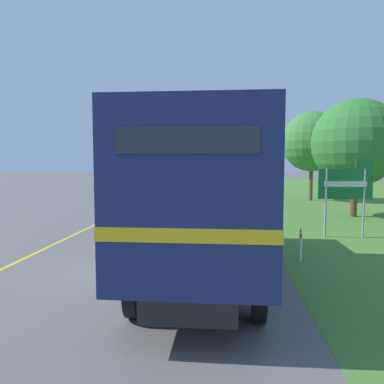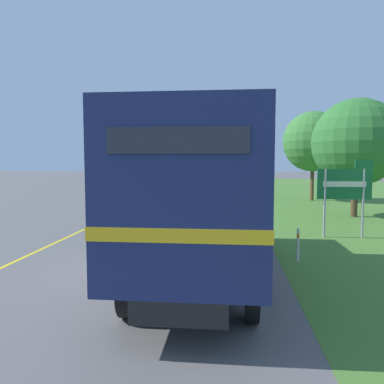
{
  "view_description": "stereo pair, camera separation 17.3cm",
  "coord_description": "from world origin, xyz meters",
  "px_view_note": "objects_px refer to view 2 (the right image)",
  "views": [
    {
      "loc": [
        2.14,
        -9.33,
        2.8
      ],
      "look_at": [
        0.3,
        10.45,
        1.2
      ],
      "focal_mm": 35.0,
      "sensor_mm": 36.0,
      "label": 1
    },
    {
      "loc": [
        2.31,
        -9.31,
        2.8
      ],
      "look_at": [
        0.3,
        10.45,
        1.2
      ],
      "focal_mm": 35.0,
      "sensor_mm": 36.0,
      "label": 2
    }
  ],
  "objects_px": {
    "horse_trailer_truck": "(201,192)",
    "roadside_tree_near": "(356,143)",
    "roadside_tree_mid": "(313,142)",
    "delineator_post": "(298,244)",
    "lead_car_silver_ahead": "(223,179)",
    "lead_car_red_ahead": "(202,174)",
    "highway_sign": "(345,187)",
    "lead_car_white": "(178,185)"
  },
  "relations": [
    {
      "from": "roadside_tree_near",
      "to": "lead_car_white",
      "type": "bearing_deg",
      "value": 135.15
    },
    {
      "from": "roadside_tree_mid",
      "to": "delineator_post",
      "type": "xyz_separation_m",
      "value": [
        -4.03,
        -17.31,
        -3.75
      ]
    },
    {
      "from": "horse_trailer_truck",
      "to": "delineator_post",
      "type": "height_order",
      "value": "horse_trailer_truck"
    },
    {
      "from": "lead_car_silver_ahead",
      "to": "highway_sign",
      "type": "xyz_separation_m",
      "value": [
        4.93,
        -25.67,
        0.89
      ]
    },
    {
      "from": "lead_car_white",
      "to": "lead_car_silver_ahead",
      "type": "xyz_separation_m",
      "value": [
        3.48,
        9.69,
        0.1
      ]
    },
    {
      "from": "highway_sign",
      "to": "roadside_tree_near",
      "type": "bearing_deg",
      "value": 69.2
    },
    {
      "from": "roadside_tree_mid",
      "to": "highway_sign",
      "type": "bearing_deg",
      "value": -97.14
    },
    {
      "from": "lead_car_red_ahead",
      "to": "roadside_tree_near",
      "type": "relative_size",
      "value": 0.77
    },
    {
      "from": "horse_trailer_truck",
      "to": "lead_car_silver_ahead",
      "type": "relative_size",
      "value": 1.94
    },
    {
      "from": "lead_car_white",
      "to": "delineator_post",
      "type": "height_order",
      "value": "lead_car_white"
    },
    {
      "from": "lead_car_white",
      "to": "lead_car_silver_ahead",
      "type": "bearing_deg",
      "value": 70.26
    },
    {
      "from": "lead_car_silver_ahead",
      "to": "delineator_post",
      "type": "distance_m",
      "value": 29.44
    },
    {
      "from": "highway_sign",
      "to": "lead_car_red_ahead",
      "type": "bearing_deg",
      "value": 101.69
    },
    {
      "from": "delineator_post",
      "to": "lead_car_silver_ahead",
      "type": "bearing_deg",
      "value": 95.09
    },
    {
      "from": "lead_car_red_ahead",
      "to": "roadside_tree_near",
      "type": "height_order",
      "value": "roadside_tree_near"
    },
    {
      "from": "horse_trailer_truck",
      "to": "highway_sign",
      "type": "xyz_separation_m",
      "value": [
        4.93,
        5.2,
        -0.19
      ]
    },
    {
      "from": "lead_car_red_ahead",
      "to": "highway_sign",
      "type": "xyz_separation_m",
      "value": [
        8.23,
        -39.75,
        0.84
      ]
    },
    {
      "from": "roadside_tree_near",
      "to": "lead_car_silver_ahead",
      "type": "bearing_deg",
      "value": 109.23
    },
    {
      "from": "roadside_tree_near",
      "to": "roadside_tree_mid",
      "type": "height_order",
      "value": "roadside_tree_mid"
    },
    {
      "from": "lead_car_silver_ahead",
      "to": "roadside_tree_mid",
      "type": "xyz_separation_m",
      "value": [
        6.64,
        -12.01,
        3.27
      ]
    },
    {
      "from": "lead_car_silver_ahead",
      "to": "highway_sign",
      "type": "relative_size",
      "value": 1.56
    },
    {
      "from": "lead_car_silver_ahead",
      "to": "lead_car_red_ahead",
      "type": "relative_size",
      "value": 0.97
    },
    {
      "from": "horse_trailer_truck",
      "to": "lead_car_white",
      "type": "relative_size",
      "value": 1.93
    },
    {
      "from": "roadside_tree_mid",
      "to": "delineator_post",
      "type": "relative_size",
      "value": 6.76
    },
    {
      "from": "lead_car_white",
      "to": "delineator_post",
      "type": "distance_m",
      "value": 20.55
    },
    {
      "from": "roadside_tree_near",
      "to": "roadside_tree_mid",
      "type": "bearing_deg",
      "value": 92.73
    },
    {
      "from": "lead_car_red_ahead",
      "to": "roadside_tree_mid",
      "type": "distance_m",
      "value": 28.11
    },
    {
      "from": "lead_car_silver_ahead",
      "to": "highway_sign",
      "type": "height_order",
      "value": "highway_sign"
    },
    {
      "from": "lead_car_silver_ahead",
      "to": "horse_trailer_truck",
      "type": "bearing_deg",
      "value": -90.0
    },
    {
      "from": "horse_trailer_truck",
      "to": "roadside_tree_near",
      "type": "distance_m",
      "value": 12.94
    },
    {
      "from": "horse_trailer_truck",
      "to": "delineator_post",
      "type": "bearing_deg",
      "value": 30.65
    },
    {
      "from": "horse_trailer_truck",
      "to": "roadside_tree_near",
      "type": "height_order",
      "value": "roadside_tree_near"
    },
    {
      "from": "horse_trailer_truck",
      "to": "lead_car_silver_ahead",
      "type": "bearing_deg",
      "value": 90.0
    },
    {
      "from": "highway_sign",
      "to": "roadside_tree_near",
      "type": "height_order",
      "value": "roadside_tree_near"
    },
    {
      "from": "lead_car_white",
      "to": "lead_car_red_ahead",
      "type": "distance_m",
      "value": 23.77
    },
    {
      "from": "lead_car_silver_ahead",
      "to": "roadside_tree_mid",
      "type": "distance_m",
      "value": 14.11
    },
    {
      "from": "horse_trailer_truck",
      "to": "roadside_tree_mid",
      "type": "xyz_separation_m",
      "value": [
        6.64,
        18.86,
        2.19
      ]
    },
    {
      "from": "lead_car_white",
      "to": "highway_sign",
      "type": "bearing_deg",
      "value": -62.25
    },
    {
      "from": "roadside_tree_near",
      "to": "roadside_tree_mid",
      "type": "xyz_separation_m",
      "value": [
        -0.39,
        8.13,
        0.48
      ]
    },
    {
      "from": "roadside_tree_near",
      "to": "delineator_post",
      "type": "relative_size",
      "value": 6.3
    },
    {
      "from": "lead_car_red_ahead",
      "to": "highway_sign",
      "type": "height_order",
      "value": "highway_sign"
    },
    {
      "from": "highway_sign",
      "to": "roadside_tree_mid",
      "type": "xyz_separation_m",
      "value": [
        1.71,
        13.66,
        2.38
      ]
    }
  ]
}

